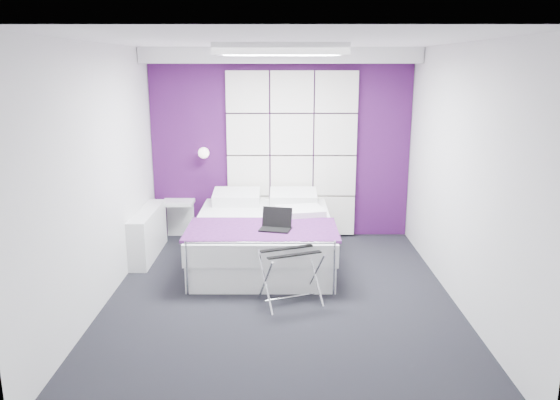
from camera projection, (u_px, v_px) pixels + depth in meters
The scene contains 15 objects.
floor at pixel (281, 298), 5.74m from camera, with size 4.40×4.40×0.00m, color black.
ceiling at pixel (281, 41), 5.12m from camera, with size 4.40×4.40×0.00m, color white.
wall_back at pixel (281, 145), 7.56m from camera, with size 3.60×3.60×0.00m, color silver.
wall_left at pixel (100, 177), 5.43m from camera, with size 4.40×4.40×0.00m, color silver.
wall_right at pixel (461, 177), 5.43m from camera, with size 4.40×4.40×0.00m, color silver.
accent_wall at pixel (281, 145), 7.55m from camera, with size 3.58×0.02×2.58m, color #3F1047.
soffit at pixel (281, 56), 7.03m from camera, with size 3.58×0.50×0.20m, color white.
headboard at pixel (292, 155), 7.54m from camera, with size 1.80×0.08×2.30m, color white, non-canonical shape.
skylight at pixel (281, 48), 5.71m from camera, with size 1.36×0.86×0.12m, color white, non-canonical shape.
wall_lamp at pixel (204, 152), 7.45m from camera, with size 0.15×0.15×0.15m, color white.
radiator at pixel (148, 233), 6.94m from camera, with size 0.22×1.20×0.60m, color white.
bed at pixel (264, 238), 6.75m from camera, with size 1.71×2.07×0.72m.
nightstand at pixel (178, 202), 7.58m from camera, with size 0.43×0.33×0.05m, color white.
luggage_rack at pixel (290, 277), 5.56m from camera, with size 0.57×0.42×0.56m.
laptop at pixel (275, 224), 6.14m from camera, with size 0.34×0.24×0.24m.
Camera 1 is at (0.00, -5.32, 2.39)m, focal length 35.00 mm.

